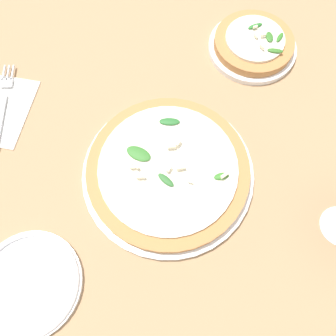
{
  "coord_description": "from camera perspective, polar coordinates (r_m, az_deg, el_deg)",
  "views": [
    {
      "loc": [
        -0.2,
        -0.01,
        0.56
      ],
      "look_at": [
        0.01,
        -0.03,
        0.03
      ],
      "focal_mm": 35.0,
      "sensor_mm": 36.0,
      "label": 1
    }
  ],
  "objects": [
    {
      "name": "ground_plane",
      "position": [
        0.6,
        -2.61,
        -1.98
      ],
      "size": [
        6.0,
        6.0,
        0.0
      ],
      "primitive_type": "plane",
      "color": "#9E7A56"
    },
    {
      "name": "pizza_arugula_main",
      "position": [
        0.58,
        -0.0,
        -0.47
      ],
      "size": [
        0.31,
        0.31,
        0.05
      ],
      "color": "white",
      "rests_on": "ground_plane"
    },
    {
      "name": "pizza_personal_side",
      "position": [
        0.76,
        14.62,
        20.1
      ],
      "size": [
        0.19,
        0.19,
        0.05
      ],
      "color": "white",
      "rests_on": "ground_plane"
    },
    {
      "name": "napkin",
      "position": [
        0.73,
        -26.83,
        9.0
      ],
      "size": [
        0.18,
        0.14,
        0.01
      ],
      "rotation": [
        0.0,
        0.0,
        -0.29
      ],
      "color": "white",
      "rests_on": "ground_plane"
    },
    {
      "name": "fork",
      "position": [
        0.73,
        -26.92,
        9.68
      ],
      "size": [
        0.19,
        0.03,
        0.0
      ],
      "rotation": [
        0.0,
        0.0,
        -0.07
      ],
      "color": "silver",
      "rests_on": "ground_plane"
    },
    {
      "name": "side_plate_white",
      "position": [
        0.6,
        -23.11,
        -18.09
      ],
      "size": [
        0.17,
        0.17,
        0.02
      ],
      "color": "white",
      "rests_on": "ground_plane"
    }
  ]
}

